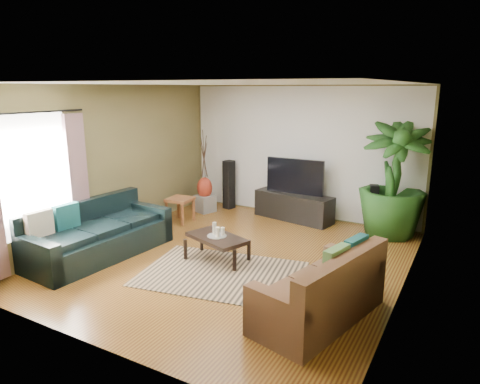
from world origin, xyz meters
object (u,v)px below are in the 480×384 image
Objects in this scene: sofa_right at (319,285)px; coffee_table at (217,248)px; speaker_left at (229,185)px; pedestal at (205,203)px; speaker_right at (373,208)px; side_table at (180,210)px; potted_plant at (393,180)px; sofa_left at (99,230)px; television at (295,176)px; tv_stand at (294,206)px; vase at (205,188)px.

sofa_right is 2.17m from coffee_table.
speaker_left is 2.97× the size of pedestal.
speaker_right is at bearing 12.30° from speaker_left.
coffee_table is 2.17m from side_table.
pedestal is 0.85m from side_table.
pedestal is (-3.81, -0.36, -0.86)m from potted_plant.
pedestal is at bearing 2.74° from sofa_left.
pedestal is at bearing 87.85° from side_table.
speaker_right is 0.42× the size of potted_plant.
pedestal is at bearing 168.61° from speaker_right.
sofa_right is 3.94m from television.
potted_plant reaches higher than coffee_table.
sofa_left and sofa_right have the same top height.
sofa_right is at bearing -31.19° from side_table.
speaker_left is at bearing 75.23° from side_table.
coffee_table is 0.81× the size of television.
sofa_right is 3.57m from speaker_right.
pedestal is (-1.68, 2.18, -0.02)m from coffee_table.
potted_plant is 4.23× the size of side_table.
vase is (-1.91, -0.41, 0.26)m from tv_stand.
sofa_left is 3.89m from tv_stand.
sofa_left is 5.13m from potted_plant.
potted_plant is 5.75× the size of pedestal.
potted_plant is at bearing -168.95° from sofa_right.
sofa_right reaches higher than pedestal.
potted_plant is 4.11m from side_table.
speaker_right is at bearing 20.90° from side_table.
pedestal is at bearing -167.36° from television.
sofa_left reaches higher than tv_stand.
television is 1.91m from potted_plant.
television is at bearing 104.92° from coffee_table.
television reaches higher than vase.
sofa_right is 3.49m from potted_plant.
tv_stand reaches higher than coffee_table.
coffee_table is at bearing -50.71° from speaker_left.
pedestal is (-3.47, -0.49, -0.26)m from speaker_right.
pedestal is at bearing -157.33° from tv_stand.
tv_stand is 0.63m from television.
sofa_right is 4.77m from vase.
sofa_left is at bearing -91.58° from pedestal.
tv_stand is 1.52× the size of speaker_left.
vase reaches higher than pedestal.
speaker_left is (-1.36, 2.67, 0.34)m from coffee_table.
vase is at bearing -110.87° from speaker_left.
tv_stand is at bearing 9.29° from speaker_left.
speaker_left is at bearing -172.40° from tv_stand.
television is at bearing 33.30° from side_table.
television reaches higher than sofa_right.
television is 1.99m from vase.
tv_stand is 3.52× the size of vase.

